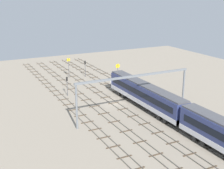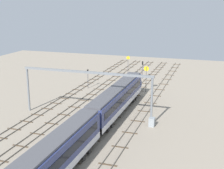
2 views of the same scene
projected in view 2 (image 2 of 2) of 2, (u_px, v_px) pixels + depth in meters
The scene contains 13 objects.
ground_plane at pixel (104, 103), 62.86m from camera, with size 108.12×108.12×0.00m, color gray.
track_near_foreground at pixel (148, 107), 60.19m from camera, with size 92.12×2.40×0.16m.
track_with_train at pixel (125, 105), 61.52m from camera, with size 92.12×2.40×0.16m.
track_middle at pixel (104, 102), 62.85m from camera, with size 92.12×2.40×0.16m.
track_second_far at pixel (83, 100), 64.17m from camera, with size 92.12×2.40×0.16m.
track_far_background at pixel (64, 98), 65.50m from camera, with size 92.12×2.40×0.16m.
train at pixel (93, 123), 45.38m from camera, with size 50.40×3.24×4.80m.
overhead_gantry at pixel (86, 81), 53.38m from camera, with size 0.40×23.05×8.12m.
speed_sign_near_foreground at pixel (146, 75), 69.15m from camera, with size 0.14×1.08×5.78m.
speed_sign_mid_trackside at pixel (128, 63), 84.04m from camera, with size 0.14×0.92×5.38m.
signal_light_trackside_approach at pixel (143, 67), 81.66m from camera, with size 0.31×0.32×4.49m.
signal_light_trackside_departure at pixel (88, 76), 72.51m from camera, with size 0.31×0.32×4.37m.
relay_cabinet at pixel (152, 122), 50.94m from camera, with size 1.14×0.89×1.41m.
Camera 2 is at (-56.37, -20.30, 19.44)m, focal length 51.35 mm.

